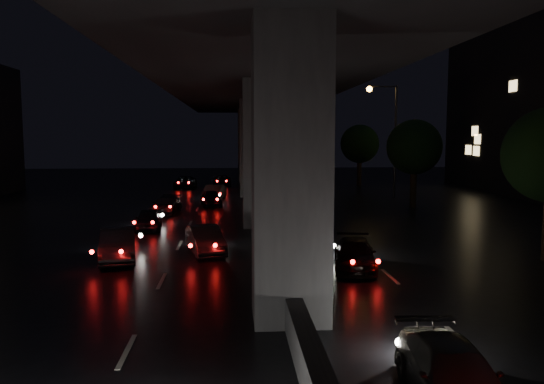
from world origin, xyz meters
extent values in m
plane|color=black|center=(0.00, 0.00, 0.00)|extent=(120.00, 120.00, 0.00)
cube|color=#37373A|center=(0.00, -10.00, 4.00)|extent=(2.00, 2.00, 8.00)
cube|color=#37373A|center=(0.00, 5.00, 4.00)|extent=(2.00, 2.00, 8.00)
cube|color=#37373A|center=(0.00, 20.00, 4.00)|extent=(2.00, 2.00, 8.00)
cube|color=#37373A|center=(0.00, 35.00, 4.00)|extent=(2.00, 2.00, 8.00)
cube|color=black|center=(0.00, 5.00, 8.75)|extent=(12.00, 80.00, 1.50)
cube|color=#37373A|center=(-5.80, 5.00, 10.00)|extent=(0.40, 80.00, 1.00)
cube|color=#37373A|center=(5.80, 5.00, 10.00)|extent=(0.40, 80.00, 1.00)
cube|color=#37373A|center=(0.00, 5.00, 0.42)|extent=(0.45, 70.00, 0.85)
cylinder|color=black|center=(11.00, 12.00, 1.40)|extent=(0.44, 0.44, 2.80)
sphere|color=black|center=(11.00, 12.00, 4.22)|extent=(3.80, 3.80, 3.80)
cylinder|color=black|center=(11.00, 28.00, 1.40)|extent=(0.44, 0.44, 2.80)
sphere|color=black|center=(11.00, 28.00, 4.22)|extent=(3.80, 3.80, 3.80)
cylinder|color=#2D2D33|center=(11.50, 18.00, 4.50)|extent=(0.18, 0.18, 9.00)
cube|color=#2D2D33|center=(10.40, 18.00, 8.90)|extent=(2.40, 0.10, 0.10)
sphere|color=#FFA032|center=(9.30, 18.00, 8.70)|extent=(0.44, 0.44, 0.44)
imported|color=#48453E|center=(2.52, -14.87, 0.54)|extent=(1.71, 3.81, 1.08)
imported|color=black|center=(3.01, -4.76, 0.54)|extent=(2.14, 3.92, 1.08)
imported|color=black|center=(-6.16, -2.73, 0.63)|extent=(2.04, 4.01, 1.26)
imported|color=black|center=(-2.73, -1.72, 0.58)|extent=(2.01, 3.69, 1.15)
imported|color=black|center=(-6.04, 4.27, 0.55)|extent=(1.57, 3.32, 1.10)
imported|color=black|center=(-5.88, 10.33, 0.54)|extent=(1.93, 3.84, 1.07)
imported|color=black|center=(-3.11, 13.74, 0.57)|extent=(1.78, 3.47, 1.13)
imported|color=#5A554E|center=(-3.03, 16.80, 0.62)|extent=(1.91, 3.91, 1.23)
imported|color=black|center=(-2.68, 29.11, 0.53)|extent=(1.83, 3.87, 1.07)
imported|color=black|center=(-6.16, 27.13, 0.58)|extent=(2.00, 4.19, 1.16)
camera|label=1|loc=(-1.50, -23.99, 4.94)|focal=35.00mm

